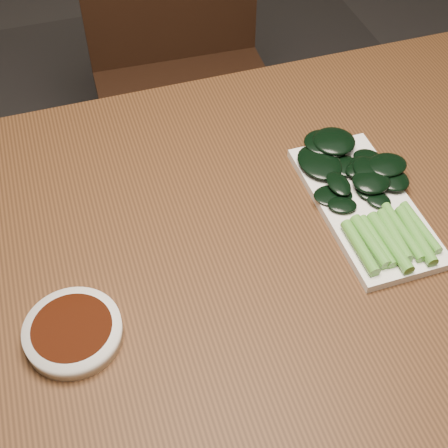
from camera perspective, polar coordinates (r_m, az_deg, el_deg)
ground at (r=1.55m, az=0.86°, el=-19.83°), size 6.00×6.00×0.00m
table at (r=0.95m, az=1.33°, el=-4.77°), size 1.40×0.80×0.75m
chair_far at (r=1.66m, az=-3.62°, el=13.69°), size 0.48×0.48×0.89m
sauce_bowl at (r=0.82m, az=-13.63°, el=-9.57°), size 0.12×0.12×0.03m
serving_plate at (r=0.96m, az=12.73°, el=1.71°), size 0.13×0.29×0.01m
gai_lan at (r=0.97m, az=12.59°, el=3.64°), size 0.16×0.31×0.02m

